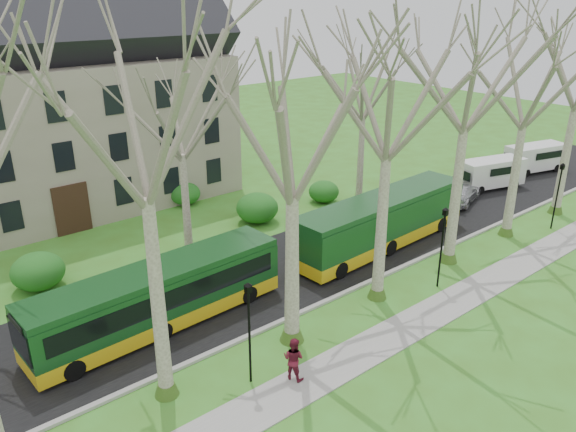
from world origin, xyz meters
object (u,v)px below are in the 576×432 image
at_px(sedan, 461,193).
at_px(van_b, 535,158).
at_px(bus_lead, 159,296).
at_px(van_a, 491,174).
at_px(bus_follow, 382,221).
at_px(pedestrian_b, 293,359).

bearing_deg(sedan, van_b, -106.39).
height_order(bus_lead, van_a, bus_lead).
bearing_deg(sedan, bus_follow, 79.17).
bearing_deg(sedan, pedestrian_b, 90.38).
height_order(bus_follow, pedestrian_b, bus_follow).
bearing_deg(sedan, bus_lead, 73.42).
relative_size(bus_follow, van_a, 2.43).
distance_m(van_a, pedestrian_b, 27.67).
height_order(bus_lead, pedestrian_b, bus_lead).
distance_m(sedan, van_a, 4.41).
relative_size(bus_lead, pedestrian_b, 6.62).
bearing_deg(van_a, sedan, -159.32).
bearing_deg(bus_follow, van_b, 2.03).
relative_size(bus_follow, van_b, 2.41).
bearing_deg(bus_lead, van_a, -0.24).
distance_m(bus_lead, sedan, 24.38).
distance_m(sedan, van_b, 11.04).
bearing_deg(pedestrian_b, van_b, -98.71).
xyz_separation_m(sedan, pedestrian_b, (-22.14, -7.53, 0.22)).
xyz_separation_m(bus_lead, van_b, (35.38, 1.15, -0.34)).
height_order(van_b, pedestrian_b, van_b).
xyz_separation_m(bus_lead, bus_follow, (14.25, -0.57, 0.10)).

